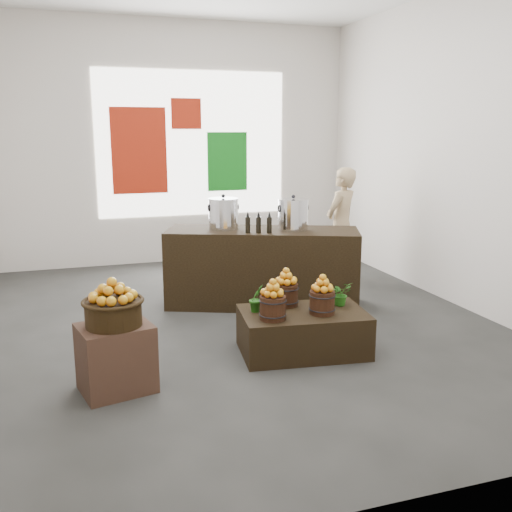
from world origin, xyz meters
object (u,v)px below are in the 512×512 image
object	(u,v)px
wicker_basket	(114,313)
display_table	(303,332)
stock_pot_center	(293,215)
counter	(262,268)
stock_pot_left	(223,215)
crate	(116,358)
shopper	(341,224)

from	to	relation	value
wicker_basket	display_table	bearing A→B (deg)	9.25
display_table	stock_pot_center	world-z (taller)	stock_pot_center
counter	stock_pot_left	world-z (taller)	stock_pot_left
display_table	counter	world-z (taller)	counter
crate	stock_pot_left	distance (m)	2.81
display_table	shopper	size ratio (longest dim) A/B	0.74
counter	stock_pot_left	xyz separation A→B (m)	(-0.46, 0.19, 0.69)
shopper	wicker_basket	bearing A→B (deg)	4.63
counter	stock_pot_center	world-z (taller)	stock_pot_center
wicker_basket	stock_pot_left	distance (m)	2.71
display_table	stock_pot_center	size ratio (longest dim) A/B	3.36
counter	stock_pot_center	bearing A→B (deg)	-0.00
display_table	wicker_basket	bearing A→B (deg)	-163.75
shopper	crate	bearing A→B (deg)	4.63
counter	stock_pot_left	size ratio (longest dim) A/B	6.47
wicker_basket	counter	bearing A→B (deg)	44.56
crate	display_table	bearing A→B (deg)	9.25
wicker_basket	stock_pot_left	size ratio (longest dim) A/B	1.28
wicker_basket	crate	bearing A→B (deg)	0.00
wicker_basket	shopper	xyz separation A→B (m)	(3.55, 2.84, 0.14)
crate	shopper	world-z (taller)	shopper
wicker_basket	counter	distance (m)	2.84
display_table	shopper	xyz separation A→B (m)	(1.66, 2.53, 0.63)
crate	display_table	distance (m)	1.92
wicker_basket	display_table	xyz separation A→B (m)	(1.89, 0.31, -0.49)
wicker_basket	stock_pot_center	xyz separation A→B (m)	(2.37, 1.84, 0.47)
wicker_basket	shopper	distance (m)	4.55
crate	stock_pot_center	xyz separation A→B (m)	(2.37, 1.84, 0.88)
display_table	stock_pot_center	bearing A→B (deg)	79.46
display_table	stock_pot_left	bearing A→B (deg)	107.23
counter	shopper	distance (m)	1.79
stock_pot_left	shopper	distance (m)	2.13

